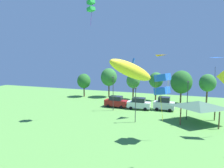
{
  "coord_description": "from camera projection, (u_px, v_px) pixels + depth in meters",
  "views": [
    {
      "loc": [
        3.84,
        2.12,
        10.48
      ],
      "look_at": [
        -1.14,
        16.06,
        8.51
      ],
      "focal_mm": 32.0,
      "sensor_mm": 36.0,
      "label": 1
    }
  ],
  "objects": [
    {
      "name": "park_pavilion",
      "position": [
        199.0,
        104.0,
        31.94
      ],
      "size": [
        6.95,
        5.61,
        3.6
      ],
      "color": "brown",
      "rests_on": "ground"
    },
    {
      "name": "parked_car_third_from_left",
      "position": [
        164.0,
        104.0,
        39.75
      ],
      "size": [
        4.07,
        2.19,
        2.7
      ],
      "rotation": [
        0.0,
        0.0,
        -0.03
      ],
      "color": "silver",
      "rests_on": "ground"
    },
    {
      "name": "treeline_tree_2",
      "position": [
        133.0,
        81.0,
        49.83
      ],
      "size": [
        3.4,
        3.4,
        6.59
      ],
      "color": "brown",
      "rests_on": "ground"
    },
    {
      "name": "treeline_tree_1",
      "position": [
        109.0,
        77.0,
        52.84
      ],
      "size": [
        4.27,
        4.27,
        7.67
      ],
      "color": "brown",
      "rests_on": "ground"
    },
    {
      "name": "kite_flying_8",
      "position": [
        157.0,
        60.0,
        34.92
      ],
      "size": [
        2.16,
        2.1,
        0.33
      ],
      "color": "orange"
    },
    {
      "name": "treeline_tree_5",
      "position": [
        208.0,
        83.0,
        44.47
      ],
      "size": [
        3.58,
        3.58,
        6.83
      ],
      "color": "brown",
      "rests_on": "ground"
    },
    {
      "name": "light_post_0",
      "position": [
        187.0,
        98.0,
        33.36
      ],
      "size": [
        0.36,
        0.2,
        6.6
      ],
      "color": "#2D2D33",
      "rests_on": "ground"
    },
    {
      "name": "treeline_tree_4",
      "position": [
        181.0,
        82.0,
        45.27
      ],
      "size": [
        4.77,
        4.77,
        7.56
      ],
      "color": "brown",
      "rests_on": "ground"
    },
    {
      "name": "parked_car_second_from_left",
      "position": [
        139.0,
        104.0,
        40.59
      ],
      "size": [
        4.71,
        2.1,
        2.36
      ],
      "rotation": [
        0.0,
        0.0,
        0.03
      ],
      "color": "silver",
      "rests_on": "ground"
    },
    {
      "name": "treeline_tree_0",
      "position": [
        84.0,
        81.0,
        53.39
      ],
      "size": [
        3.57,
        3.57,
        6.19
      ],
      "color": "brown",
      "rests_on": "ground"
    },
    {
      "name": "treeline_tree_3",
      "position": [
        156.0,
        80.0,
        48.16
      ],
      "size": [
        3.4,
        3.4,
        6.94
      ],
      "color": "brown",
      "rests_on": "ground"
    },
    {
      "name": "kite_flying_2",
      "position": [
        215.0,
        63.0,
        31.97
      ],
      "size": [
        2.31,
        1.98,
        2.72
      ],
      "color": "blue"
    },
    {
      "name": "kite_flying_0",
      "position": [
        132.0,
        71.0,
        11.72
      ],
      "size": [
        2.47,
        3.71,
        1.96
      ],
      "color": "yellow"
    },
    {
      "name": "parked_car_leftmost",
      "position": [
        116.0,
        102.0,
        42.32
      ],
      "size": [
        4.78,
        2.1,
        2.37
      ],
      "rotation": [
        0.0,
        0.0,
        -0.01
      ],
      "color": "maroon",
      "rests_on": "ground"
    },
    {
      "name": "light_post_2",
      "position": [
        113.0,
        92.0,
        39.25
      ],
      "size": [
        0.36,
        0.2,
        6.79
      ],
      "color": "#2D2D33",
      "rests_on": "ground"
    },
    {
      "name": "kite_flying_6",
      "position": [
        162.0,
        84.0,
        24.68
      ],
      "size": [
        2.05,
        1.97,
        6.07
      ],
      "color": "blue"
    },
    {
      "name": "light_post_1",
      "position": [
        135.0,
        103.0,
        32.09
      ],
      "size": [
        0.36,
        0.2,
        5.73
      ],
      "color": "#2D2D33",
      "rests_on": "ground"
    },
    {
      "name": "kite_flying_3",
      "position": [
        91.0,
        6.0,
        31.91
      ],
      "size": [
        1.41,
        1.37,
        4.03
      ],
      "color": "green"
    }
  ]
}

